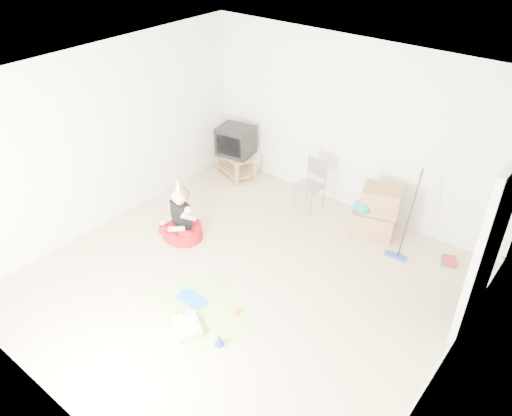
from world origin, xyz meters
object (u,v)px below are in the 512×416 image
Objects in this scene: folding_chair at (310,186)px; cardboard_boxes at (376,213)px; birthday_cake at (187,327)px; crt_tv at (236,141)px; tv_stand at (236,163)px; seated_woman at (182,224)px.

folding_chair is 1.10× the size of cardboard_boxes.
folding_chair is at bearing 96.63° from birthday_cake.
folding_chair is 3.04m from birthday_cake.
folding_chair is (1.56, -0.08, -0.26)m from crt_tv.
cardboard_boxes reaches higher than tv_stand.
tv_stand is 1.35× the size of crt_tv.
birthday_cake is (1.36, -1.24, -0.16)m from seated_woman.
seated_woman is (0.55, -1.84, -0.46)m from crt_tv.
birthday_cake is at bearing -83.37° from folding_chair.
crt_tv is at bearing -116.57° from tv_stand.
crt_tv reaches higher than cardboard_boxes.
seated_woman is at bearing -119.81° from folding_chair.
crt_tv is at bearing 178.95° from cardboard_boxes.
folding_chair is 2.04m from seated_woman.
tv_stand reaches higher than birthday_cake.
cardboard_boxes reaches higher than birthday_cake.
crt_tv is 0.74× the size of cardboard_boxes.
seated_woman reaches higher than tv_stand.
birthday_cake is (-0.77, -3.03, -0.32)m from cardboard_boxes.
crt_tv is 1.32× the size of birthday_cake.
seated_woman is at bearing -83.43° from crt_tv.
birthday_cake is (1.91, -3.08, -0.62)m from crt_tv.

